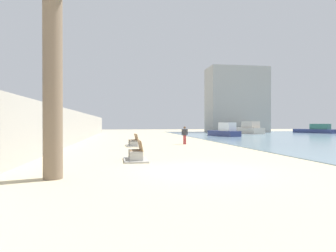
{
  "coord_description": "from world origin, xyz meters",
  "views": [
    {
      "loc": [
        -2.84,
        -10.53,
        1.77
      ],
      "look_at": [
        1.6,
        17.78,
        1.54
      ],
      "focal_mm": 30.82,
      "sensor_mm": 36.0,
      "label": 1
    }
  ],
  "objects": [
    {
      "name": "ground_plane",
      "position": [
        0.0,
        18.0,
        0.0
      ],
      "size": [
        120.0,
        120.0,
        0.0
      ],
      "primitive_type": "plane",
      "color": "#C6B793"
    },
    {
      "name": "seawall",
      "position": [
        -7.5,
        18.0,
        1.48
      ],
      "size": [
        0.8,
        64.0,
        2.95
      ],
      "primitive_type": "cube",
      "color": "#ADAAA3",
      "rests_on": "ground"
    },
    {
      "name": "bench_near",
      "position": [
        -2.22,
        3.33,
        0.23
      ],
      "size": [
        1.15,
        2.13,
        0.98
      ],
      "color": "#ADAAA3",
      "rests_on": "ground"
    },
    {
      "name": "bench_far",
      "position": [
        -2.0,
        12.23,
        0.23
      ],
      "size": [
        1.26,
        2.18,
        0.98
      ],
      "color": "#ADAAA3",
      "rests_on": "ground"
    },
    {
      "name": "person_walking",
      "position": [
        2.41,
        13.69,
        0.88
      ],
      "size": [
        0.51,
        0.26,
        1.54
      ],
      "color": "#B22D33",
      "rests_on": "ground"
    },
    {
      "name": "boat_nearest",
      "position": [
        32.45,
        37.83,
        0.66
      ],
      "size": [
        4.52,
        7.79,
        1.71
      ],
      "color": "navy",
      "rests_on": "water_bay"
    },
    {
      "name": "boat_mid_bay",
      "position": [
        11.17,
        27.82,
        0.72
      ],
      "size": [
        3.17,
        5.89,
        1.9
      ],
      "color": "navy",
      "rests_on": "water_bay"
    },
    {
      "name": "boat_outer",
      "position": [
        18.92,
        37.47,
        0.82
      ],
      "size": [
        3.6,
        7.52,
        2.14
      ],
      "color": "beige",
      "rests_on": "water_bay"
    },
    {
      "name": "harbor_building",
      "position": [
        20.36,
        46.0,
        6.62
      ],
      "size": [
        12.0,
        6.0,
        13.25
      ],
      "primitive_type": "cube",
      "color": "#9E9E99",
      "rests_on": "ground"
    }
  ]
}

